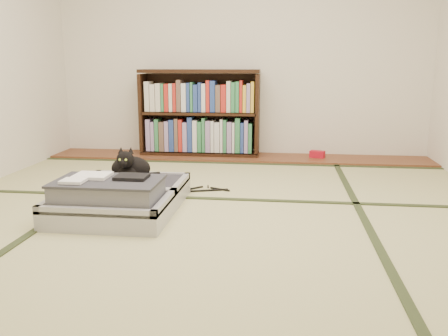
# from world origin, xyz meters

# --- Properties ---
(floor) EXTENTS (4.50, 4.50, 0.00)m
(floor) POSITION_xyz_m (0.00, 0.00, 0.00)
(floor) COLOR #C6C584
(floor) RESTS_ON ground
(wood_strip) EXTENTS (4.00, 0.50, 0.02)m
(wood_strip) POSITION_xyz_m (0.00, 2.00, 0.01)
(wood_strip) COLOR brown
(wood_strip) RESTS_ON ground
(red_item) EXTENTS (0.17, 0.13, 0.07)m
(red_item) POSITION_xyz_m (0.83, 2.03, 0.06)
(red_item) COLOR #B10E20
(red_item) RESTS_ON wood_strip
(tatami_borders) EXTENTS (4.00, 4.50, 0.01)m
(tatami_borders) POSITION_xyz_m (0.00, 0.49, 0.00)
(tatami_borders) COLOR #2D381E
(tatami_borders) RESTS_ON ground
(bookcase) EXTENTS (1.28, 0.29, 0.92)m
(bookcase) POSITION_xyz_m (-0.43, 2.07, 0.45)
(bookcase) COLOR black
(bookcase) RESTS_ON wood_strip
(suitcase) EXTENTS (0.75, 1.00, 0.30)m
(suitcase) POSITION_xyz_m (-0.62, 0.01, 0.10)
(suitcase) COLOR #A5A4A9
(suitcase) RESTS_ON floor
(cat) EXTENTS (0.33, 0.34, 0.27)m
(cat) POSITION_xyz_m (-0.64, 0.31, 0.24)
(cat) COLOR black
(cat) RESTS_ON suitcase
(cable_coil) EXTENTS (0.10, 0.10, 0.03)m
(cable_coil) POSITION_xyz_m (-0.45, 0.34, 0.15)
(cable_coil) COLOR white
(cable_coil) RESTS_ON suitcase
(hanger) EXTENTS (0.37, 0.22, 0.01)m
(hanger) POSITION_xyz_m (-0.13, 0.64, 0.01)
(hanger) COLOR black
(hanger) RESTS_ON floor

